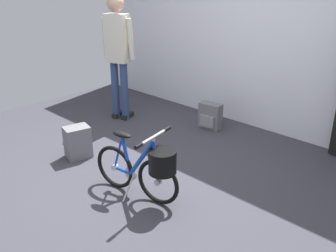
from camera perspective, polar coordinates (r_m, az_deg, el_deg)
name	(u,v)px	position (r m, az deg, el deg)	size (l,w,h in m)	color
ground_plane	(152,176)	(4.05, -2.49, -7.73)	(6.40, 6.40, 0.00)	#38383F
back_wall	(262,23)	(5.17, 14.39, 15.17)	(6.40, 0.10, 2.88)	silver
folding_bike_foreground	(146,167)	(3.50, -3.45, -6.34)	(0.98, 0.53, 0.71)	black
visitor_near_wall	(118,50)	(5.39, -7.79, 11.66)	(0.51, 0.35, 1.79)	navy
backpack_on_floor	(78,142)	(4.50, -13.86, -2.44)	(0.30, 0.33, 0.38)	slate
handbag_on_floor	(210,116)	(5.22, 6.55, 1.52)	(0.33, 0.22, 0.37)	slate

